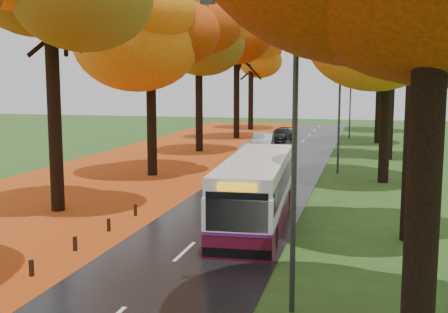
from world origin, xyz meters
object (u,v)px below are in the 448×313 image
at_px(bus, 256,189).
at_px(car_silver, 263,142).
at_px(streetlamp_mid, 335,99).
at_px(car_white, 249,151).
at_px(streetlamp_far, 348,92).
at_px(car_dark, 281,134).
at_px(streetlamp_near, 284,127).

height_order(bus, car_silver, bus).
height_order(streetlamp_mid, car_silver, streetlamp_mid).
height_order(bus, car_white, bus).
xyz_separation_m(bus, car_white, (-3.97, 17.60, -0.69)).
xyz_separation_m(streetlamp_far, car_silver, (-6.30, -12.46, -3.92)).
distance_m(car_silver, car_dark, 8.33).
relative_size(streetlamp_near, car_dark, 1.91).
distance_m(streetlamp_near, streetlamp_mid, 22.00).
bearing_deg(bus, car_silver, 95.84).
xyz_separation_m(streetlamp_near, car_silver, (-6.30, 31.54, -3.92)).
bearing_deg(bus, streetlamp_far, 82.34).
xyz_separation_m(streetlamp_mid, car_silver, (-6.30, 9.54, -3.92)).
distance_m(streetlamp_near, car_white, 27.09).
relative_size(streetlamp_near, streetlamp_mid, 1.00).
distance_m(car_white, car_silver, 5.49).
bearing_deg(streetlamp_near, car_silver, 101.29).
height_order(streetlamp_near, streetlamp_mid, same).
distance_m(streetlamp_mid, car_white, 8.47).
bearing_deg(streetlamp_near, bus, 105.42).
distance_m(streetlamp_far, car_silver, 14.50).
bearing_deg(streetlamp_mid, car_white, 147.26).
bearing_deg(streetlamp_far, bus, -93.75).
distance_m(car_white, car_dark, 13.81).
bearing_deg(bus, streetlamp_mid, 76.33).
bearing_deg(car_white, car_silver, 83.23).
bearing_deg(car_dark, streetlamp_far, 43.09).
height_order(streetlamp_far, car_silver, streetlamp_far).
height_order(streetlamp_mid, car_dark, streetlamp_mid).
bearing_deg(streetlamp_near, streetlamp_mid, 90.00).
bearing_deg(car_silver, car_white, -95.77).
bearing_deg(car_silver, streetlamp_mid, -62.33).
xyz_separation_m(car_silver, car_dark, (0.24, 8.32, -0.15)).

